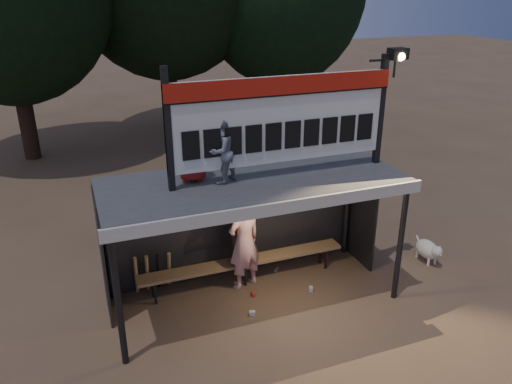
# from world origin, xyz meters

# --- Properties ---
(ground) EXTENTS (80.00, 80.00, 0.00)m
(ground) POSITION_xyz_m (0.00, 0.00, 0.00)
(ground) COLOR brown
(ground) RESTS_ON ground
(player) EXTENTS (0.80, 0.66, 1.89)m
(player) POSITION_xyz_m (-0.02, 0.42, 0.95)
(player) COLOR white
(player) RESTS_ON ground
(child_a) EXTENTS (0.65, 0.62, 1.06)m
(child_a) POSITION_xyz_m (-0.52, 0.04, 2.85)
(child_a) COLOR slate
(child_a) RESTS_ON dugout_shelter
(child_b) EXTENTS (0.58, 0.40, 1.12)m
(child_b) POSITION_xyz_m (-0.94, 0.29, 2.88)
(child_b) COLOR maroon
(child_b) RESTS_ON dugout_shelter
(dugout_shelter) EXTENTS (5.10, 2.08, 2.32)m
(dugout_shelter) POSITION_xyz_m (0.00, 0.24, 1.85)
(dugout_shelter) COLOR #39383B
(dugout_shelter) RESTS_ON ground
(scoreboard_assembly) EXTENTS (4.10, 0.27, 1.99)m
(scoreboard_assembly) POSITION_xyz_m (0.56, -0.01, 3.32)
(scoreboard_assembly) COLOR black
(scoreboard_assembly) RESTS_ON dugout_shelter
(bench) EXTENTS (4.00, 0.35, 0.48)m
(bench) POSITION_xyz_m (0.00, 0.55, 0.43)
(bench) COLOR olive
(bench) RESTS_ON ground
(dog) EXTENTS (0.36, 0.81, 0.49)m
(dog) POSITION_xyz_m (3.79, -0.07, 0.28)
(dog) COLOR beige
(dog) RESTS_ON ground
(bats) EXTENTS (0.68, 0.35, 0.84)m
(bats) POSITION_xyz_m (-1.66, 0.82, 0.43)
(bats) COLOR #A5814D
(bats) RESTS_ON ground
(litter) EXTENTS (2.20, 1.37, 0.08)m
(litter) POSITION_xyz_m (0.71, 0.16, 0.04)
(litter) COLOR #AF231E
(litter) RESTS_ON ground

